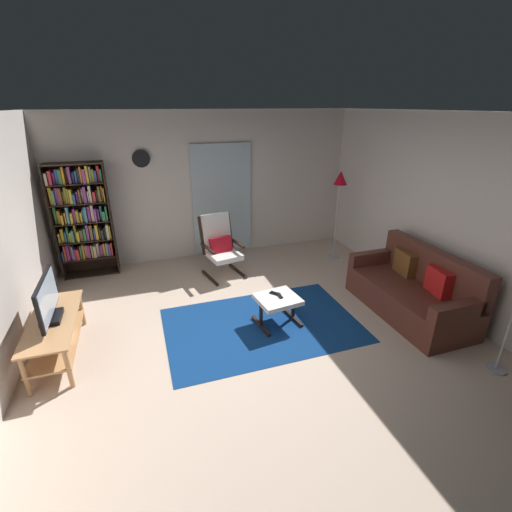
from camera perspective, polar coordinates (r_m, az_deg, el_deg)
The scene contains 15 objects.
ground_plane at distance 4.59m, azimuth 0.75°, elevation -12.66°, with size 7.02×7.02×0.00m, color beige.
wall_back at distance 6.67m, azimuth -7.58°, elevation 10.94°, with size 5.60×0.06×2.60m, color beige.
wall_right at distance 5.45m, azimuth 28.83°, elevation 5.55°, with size 0.06×6.00×2.60m, color beige.
glass_door_panel at distance 6.71m, azimuth -5.40°, elevation 8.92°, with size 1.10×0.01×2.00m, color silver.
area_rug at distance 4.79m, azimuth 1.00°, elevation -10.88°, with size 2.49×1.62×0.01m, color navy.
tv_stand at distance 4.68m, azimuth -29.30°, elevation -10.48°, with size 0.49×1.29×0.48m.
television at distance 4.50m, azimuth -30.23°, elevation -6.21°, with size 0.20×0.82×0.50m.
bookshelf_near_tv at distance 6.43m, azimuth -25.87°, elevation 5.66°, with size 0.86×0.30×1.86m.
leather_sofa at distance 5.37m, azimuth 23.74°, elevation -5.15°, with size 0.83×1.77×0.89m.
lounge_armchair at distance 5.97m, azimuth -5.72°, elevation 1.91°, with size 0.68×0.75×1.02m.
ottoman at distance 4.67m, azimuth 3.46°, elevation -7.29°, with size 0.58×0.54×0.39m.
tv_remote at distance 4.66m, azimuth 3.76°, elevation -6.28°, with size 0.04×0.14×0.02m, color black.
cell_phone at distance 4.72m, azimuth 3.02°, elevation -5.96°, with size 0.07×0.14×0.01m, color black.
floor_lamp_by_shelf at distance 6.57m, azimuth 13.21°, elevation 10.84°, with size 0.23×0.23×1.61m.
wall_clock at distance 6.39m, azimuth -17.83°, elevation 14.56°, with size 0.29×0.03×0.29m.
Camera 1 is at (-1.24, -3.51, 2.67)m, focal length 25.13 mm.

